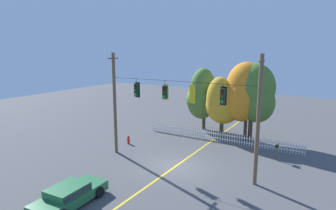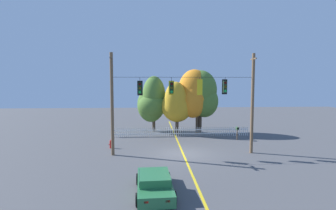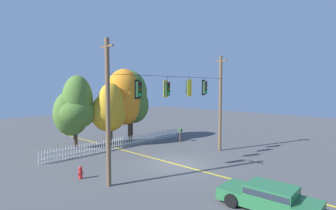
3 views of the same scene
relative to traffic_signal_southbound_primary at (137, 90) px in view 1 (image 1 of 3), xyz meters
name	(u,v)px [view 1 (image 1 of 3)]	position (x,y,z in m)	size (l,w,h in m)	color
ground	(176,166)	(3.48, -0.01, -5.40)	(80.00, 80.00, 0.00)	#4C4C4F
lane_centerline_stripe	(176,166)	(3.48, -0.01, -5.40)	(0.16, 36.00, 0.01)	gold
signal_support_span	(176,110)	(3.48, -0.01, -1.22)	(11.65, 1.10, 8.20)	brown
traffic_signal_southbound_primary	(137,90)	(0.00, 0.00, 0.00)	(0.43, 0.38, 1.45)	black
traffic_signal_westbound_side	(165,92)	(2.52, 0.00, 0.02)	(0.43, 0.38, 1.41)	black
traffic_signal_northbound_primary	(193,94)	(4.79, -0.02, 0.07)	(0.43, 0.38, 1.42)	black
traffic_signal_eastbound_side	(223,96)	(6.87, 0.00, 0.09)	(0.43, 0.38, 1.39)	black
white_picket_fence	(218,136)	(4.04, 7.03, -4.90)	(14.84, 0.06, 0.99)	white
autumn_maple_near_fence	(202,97)	(1.03, 10.04, -1.86)	(3.70, 3.50, 6.59)	#473828
autumn_maple_mid	(222,103)	(3.73, 8.58, -2.01)	(3.53, 3.09, 5.93)	#473828
autumn_oak_far_east	(244,93)	(5.75, 8.82, -0.90)	(3.66, 3.52, 7.34)	#473828
autumn_maple_far_west	(254,94)	(6.61, 9.14, -0.97)	(3.96, 3.55, 7.25)	#473828
parked_car	(69,195)	(1.07, -7.71, -4.80)	(2.09, 4.42, 1.15)	#286B3D
fire_hydrant	(128,140)	(-2.73, 2.24, -5.03)	(0.38, 0.22, 0.76)	red
roadside_mailbox	(277,147)	(9.60, 4.93, -4.30)	(0.25, 0.44, 1.35)	brown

